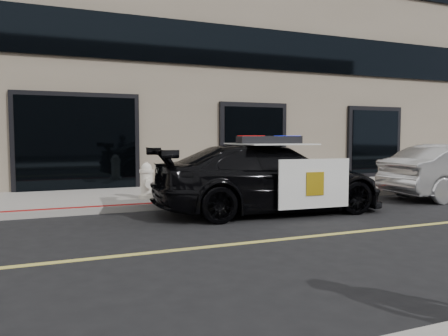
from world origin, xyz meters
name	(u,v)px	position (x,y,z in m)	size (l,w,h in m)	color
ground	(186,249)	(0.00, 0.00, 0.00)	(120.00, 120.00, 0.00)	black
sidewalk_n	(125,198)	(0.00, 5.25, 0.07)	(60.00, 3.50, 0.15)	gray
building_n	(97,15)	(0.00, 10.50, 6.00)	(60.00, 7.00, 12.00)	#756856
police_car	(269,178)	(2.62, 2.34, 0.74)	(2.64, 5.29, 1.66)	black
fire_hydrant	(147,181)	(0.38, 4.37, 0.56)	(0.40, 0.55, 0.88)	white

